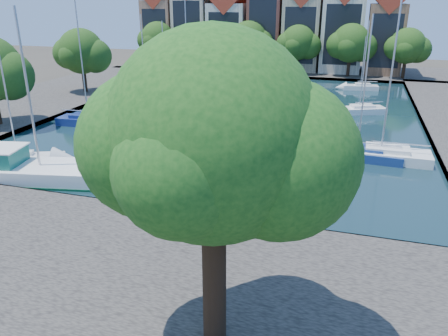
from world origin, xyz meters
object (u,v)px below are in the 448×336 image
object	(u,v)px
plane_tree	(217,144)
sailboat_right_a	(381,152)
motorsailer	(16,167)
giraffe_statue	(224,182)
sailboat_left_a	(18,159)

from	to	relation	value
plane_tree	sailboat_right_a	distance (m)	24.04
motorsailer	giraffe_statue	bearing A→B (deg)	-11.69
plane_tree	giraffe_statue	bearing A→B (deg)	105.09
motorsailer	sailboat_right_a	size ratio (longest dim) A/B	1.01
plane_tree	sailboat_right_a	size ratio (longest dim) A/B	0.89
plane_tree	sailboat_right_a	xyz separation A→B (m)	(6.11, 22.17, -7.00)
sailboat_left_a	sailboat_right_a	bearing A→B (deg)	19.61
giraffe_statue	motorsailer	size ratio (longest dim) A/B	0.45
plane_tree	motorsailer	distance (m)	22.06
plane_tree	motorsailer	bearing A→B (deg)	148.64
plane_tree	sailboat_left_a	world-z (taller)	plane_tree
sailboat_left_a	sailboat_right_a	xyz separation A→B (m)	(25.73, 9.17, 0.07)
plane_tree	sailboat_left_a	distance (m)	24.57
plane_tree	sailboat_left_a	bearing A→B (deg)	146.45
giraffe_statue	sailboat_left_a	bearing A→B (deg)	163.03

